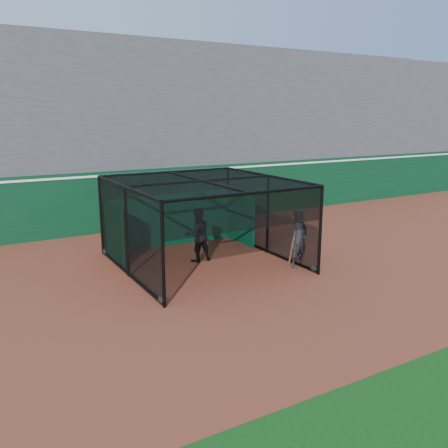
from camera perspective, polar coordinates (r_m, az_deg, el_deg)
ground at (r=13.32m, az=2.41°, el=-7.82°), size 120.00×120.00×0.00m
outfield_wall at (r=20.44m, az=-10.42°, el=3.09°), size 50.00×0.50×2.50m
grandstand at (r=23.73m, az=-13.90°, el=12.03°), size 50.00×7.85×8.95m
batting_cage at (r=15.19m, az=-2.57°, el=0.13°), size 5.14×5.52×2.71m
batter at (r=15.57m, az=-3.20°, el=-1.30°), size 0.89×0.71×1.78m
on_deck_player at (r=15.10m, az=9.02°, el=-1.81°), size 0.74×0.55×1.83m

